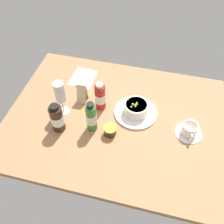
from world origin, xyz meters
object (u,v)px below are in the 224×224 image
(porridge_bowl, at_px, (136,109))
(cutlery_setting, at_px, (83,78))
(sauce_bottle_green, at_px, (91,117))
(sauce_bottle_red, at_px, (100,97))
(coffee_cup, at_px, (189,130))
(jam_jar, at_px, (110,130))
(sauce_bottle_brown, at_px, (57,118))
(menu_card, at_px, (82,93))
(wine_glass, at_px, (60,93))

(porridge_bowl, bearing_deg, cutlery_setting, -28.32)
(sauce_bottle_green, distance_m, sauce_bottle_red, 0.14)
(coffee_cup, relative_size, jam_jar, 2.10)
(jam_jar, relative_size, sauce_bottle_red, 0.38)
(coffee_cup, distance_m, sauce_bottle_red, 0.47)
(porridge_bowl, distance_m, coffee_cup, 0.28)
(cutlery_setting, xyz_separation_m, sauce_bottle_brown, (-0.00, 0.37, 0.07))
(sauce_bottle_green, relative_size, menu_card, 1.58)
(jam_jar, bearing_deg, sauce_bottle_red, -59.91)
(porridge_bowl, height_order, sauce_bottle_brown, sauce_bottle_brown)
(jam_jar, height_order, menu_card, menu_card)
(porridge_bowl, bearing_deg, sauce_bottle_green, 37.11)
(coffee_cup, height_order, jam_jar, coffee_cup)
(cutlery_setting, relative_size, sauce_bottle_red, 1.05)
(sauce_bottle_brown, bearing_deg, wine_glass, -80.09)
(sauce_bottle_green, distance_m, menu_card, 0.20)
(wine_glass, height_order, sauce_bottle_green, wine_glass)
(wine_glass, distance_m, jam_jar, 0.30)
(jam_jar, bearing_deg, sauce_bottle_brown, 6.04)
(wine_glass, height_order, sauce_bottle_red, wine_glass)
(coffee_cup, distance_m, sauce_bottle_brown, 0.63)
(jam_jar, height_order, sauce_bottle_brown, sauce_bottle_brown)
(porridge_bowl, xyz_separation_m, coffee_cup, (-0.27, 0.06, -0.00))
(porridge_bowl, xyz_separation_m, jam_jar, (0.10, 0.16, -0.01))
(jam_jar, distance_m, sauce_bottle_green, 0.11)
(porridge_bowl, xyz_separation_m, sauce_bottle_green, (0.19, 0.14, 0.05))
(jam_jar, bearing_deg, sauce_bottle_green, -7.79)
(wine_glass, height_order, sauce_bottle_brown, wine_glass)
(porridge_bowl, xyz_separation_m, wine_glass, (0.37, 0.07, 0.10))
(cutlery_setting, relative_size, sauce_bottle_green, 0.96)
(cutlery_setting, relative_size, sauce_bottle_brown, 1.04)
(porridge_bowl, xyz_separation_m, sauce_bottle_red, (0.19, -0.00, 0.04))
(cutlery_setting, distance_m, coffee_cup, 0.67)
(jam_jar, distance_m, sauce_bottle_red, 0.19)
(sauce_bottle_brown, bearing_deg, cutlery_setting, -89.77)
(sauce_bottle_red, bearing_deg, wine_glass, 22.81)
(sauce_bottle_green, bearing_deg, wine_glass, -21.30)
(wine_glass, relative_size, sauce_bottle_red, 1.20)
(coffee_cup, height_order, wine_glass, wine_glass)
(sauce_bottle_brown, height_order, menu_card, sauce_bottle_brown)
(coffee_cup, bearing_deg, porridge_bowl, -12.96)
(cutlery_setting, bearing_deg, sauce_bottle_green, 115.69)
(sauce_bottle_red, bearing_deg, coffee_cup, 172.14)
(sauce_bottle_brown, xyz_separation_m, sauce_bottle_red, (-0.16, -0.18, 0.00))
(coffee_cup, relative_size, menu_card, 1.16)
(cutlery_setting, distance_m, sauce_bottle_green, 0.38)
(menu_card, bearing_deg, cutlery_setting, -71.58)
(porridge_bowl, xyz_separation_m, menu_card, (0.29, -0.02, 0.02))
(porridge_bowl, bearing_deg, sauce_bottle_red, -0.26)
(porridge_bowl, relative_size, sauce_bottle_green, 1.25)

